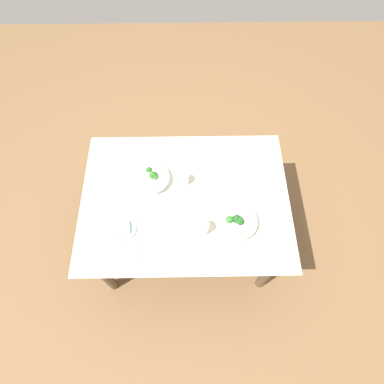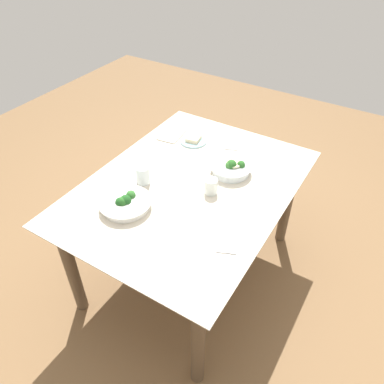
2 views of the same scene
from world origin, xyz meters
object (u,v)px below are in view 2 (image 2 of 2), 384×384
object	(u,v)px
water_glass_center	(211,186)
water_glass_side	(143,175)
table_knife_left	(180,175)
fork_by_far_bowl	(228,253)
bread_side_plate	(193,140)
broccoli_bowl_near	(231,168)
napkin_folded_upper	(171,135)
fork_by_near_bowl	(230,149)
broccoli_bowl_far	(125,203)

from	to	relation	value
water_glass_center	water_glass_side	size ratio (longest dim) A/B	0.85
water_glass_center	table_knife_left	bearing A→B (deg)	79.27
fork_by_far_bowl	bread_side_plate	bearing A→B (deg)	106.07
water_glass_side	fork_by_far_bowl	distance (m)	0.69
water_glass_center	water_glass_side	bearing A→B (deg)	107.82
broccoli_bowl_near	fork_by_far_bowl	distance (m)	0.62
napkin_folded_upper	water_glass_center	bearing A→B (deg)	-126.46
water_glass_center	fork_by_near_bowl	distance (m)	0.45
fork_by_far_bowl	napkin_folded_upper	world-z (taller)	napkin_folded_upper
broccoli_bowl_far	water_glass_center	distance (m)	0.47
water_glass_center	napkin_folded_upper	distance (m)	0.65
water_glass_center	fork_by_far_bowl	size ratio (longest dim) A/B	0.95
broccoli_bowl_far	broccoli_bowl_near	world-z (taller)	broccoli_bowl_near
fork_by_far_bowl	fork_by_near_bowl	world-z (taller)	same
water_glass_side	napkin_folded_upper	bearing A→B (deg)	16.59
table_knife_left	napkin_folded_upper	size ratio (longest dim) A/B	1.20
bread_side_plate	fork_by_near_bowl	size ratio (longest dim) A/B	1.82
fork_by_far_bowl	fork_by_near_bowl	distance (m)	0.87
water_glass_center	napkin_folded_upper	xyz separation A→B (m)	(0.38, 0.52, -0.04)
fork_by_near_bowl	water_glass_center	bearing A→B (deg)	87.60
fork_by_far_bowl	table_knife_left	size ratio (longest dim) A/B	0.43
broccoli_bowl_far	fork_by_far_bowl	size ratio (longest dim) A/B	2.97
fork_by_near_bowl	bread_side_plate	bearing A→B (deg)	-6.83
broccoli_bowl_near	fork_by_near_bowl	size ratio (longest dim) A/B	2.54
broccoli_bowl_far	water_glass_center	world-z (taller)	water_glass_center
broccoli_bowl_near	water_glass_center	world-z (taller)	broccoli_bowl_near
broccoli_bowl_far	bread_side_plate	bearing A→B (deg)	2.73
fork_by_near_bowl	water_glass_side	bearing A→B (deg)	48.50
bread_side_plate	fork_by_near_bowl	world-z (taller)	bread_side_plate
water_glass_center	napkin_folded_upper	bearing A→B (deg)	53.54
broccoli_bowl_far	fork_by_far_bowl	world-z (taller)	broccoli_bowl_far
broccoli_bowl_near	broccoli_bowl_far	bearing A→B (deg)	149.57
bread_side_plate	napkin_folded_upper	size ratio (longest dim) A/B	0.96
broccoli_bowl_far	table_knife_left	xyz separation A→B (m)	(0.38, -0.09, -0.03)
fork_by_near_bowl	table_knife_left	distance (m)	0.41
water_glass_center	table_knife_left	xyz separation A→B (m)	(0.04, 0.23, -0.04)
bread_side_plate	napkin_folded_upper	bearing A→B (deg)	94.26
fork_by_near_bowl	table_knife_left	world-z (taller)	same
broccoli_bowl_near	napkin_folded_upper	xyz separation A→B (m)	(0.16, 0.53, -0.03)
broccoli_bowl_far	broccoli_bowl_near	size ratio (longest dim) A/B	1.13
broccoli_bowl_near	table_knife_left	bearing A→B (deg)	126.49
table_knife_left	broccoli_bowl_far	bearing A→B (deg)	-72.61
table_knife_left	napkin_folded_upper	bearing A→B (deg)	160.97
water_glass_side	fork_by_near_bowl	distance (m)	0.62
broccoli_bowl_near	bread_side_plate	xyz separation A→B (m)	(0.18, 0.37, -0.02)
fork_by_far_bowl	fork_by_near_bowl	xyz separation A→B (m)	(0.78, 0.39, 0.00)
fork_by_far_bowl	napkin_folded_upper	bearing A→B (deg)	113.21
water_glass_side	fork_by_far_bowl	bearing A→B (deg)	-108.78
bread_side_plate	fork_by_far_bowl	size ratio (longest dim) A/B	1.88
broccoli_bowl_near	bread_side_plate	distance (m)	0.41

